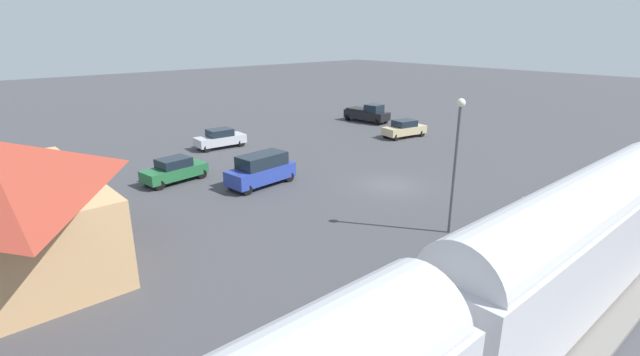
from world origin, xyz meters
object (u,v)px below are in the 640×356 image
object	(u,v)px
suv_blue	(261,169)
sedan_green	(174,170)
pedestrian_on_platform	(521,210)
sedan_silver	(220,138)
light_pole_near_platform	(457,150)
pickup_black	(367,113)
sedan_tan	(404,129)
pedestrian_waiting_far	(591,176)

from	to	relation	value
suv_blue	sedan_green	bearing A→B (deg)	41.76
pedestrian_on_platform	suv_blue	distance (m)	16.66
sedan_green	sedan_silver	world-z (taller)	same
pedestrian_on_platform	sedan_green	size ratio (longest dim) A/B	0.36
sedan_green	light_pole_near_platform	distance (m)	19.60
sedan_green	pickup_black	size ratio (longest dim) A/B	0.84
suv_blue	pedestrian_on_platform	bearing A→B (deg)	-159.30
sedan_green	pickup_black	world-z (taller)	pickup_black
light_pole_near_platform	pedestrian_on_platform	bearing A→B (deg)	-131.16
pickup_black	sedan_tan	bearing A→B (deg)	158.71
pedestrian_waiting_far	sedan_silver	xyz separation A→B (m)	(27.10, 11.90, -0.40)
pedestrian_waiting_far	sedan_tan	xyz separation A→B (m)	(18.70, -4.19, -0.40)
pedestrian_on_platform	sedan_silver	size ratio (longest dim) A/B	0.37
sedan_green	sedan_silver	size ratio (longest dim) A/B	1.02
pedestrian_on_platform	sedan_tan	bearing A→B (deg)	-35.96
sedan_tan	pedestrian_on_platform	bearing A→B (deg)	144.04
sedan_tan	sedan_silver	xyz separation A→B (m)	(8.40, 16.10, 0.00)
sedan_tan	sedan_silver	distance (m)	18.15
suv_blue	sedan_tan	bearing A→B (deg)	-81.36
pickup_black	sedan_silver	world-z (taller)	pickup_black
suv_blue	sedan_silver	world-z (taller)	suv_blue
pedestrian_waiting_far	suv_blue	distance (m)	21.85
pedestrian_on_platform	sedan_silver	distance (m)	27.04
sedan_tan	sedan_green	bearing A→B (deg)	85.70
pedestrian_waiting_far	sedan_tan	size ratio (longest dim) A/B	0.36
pedestrian_waiting_far	sedan_silver	size ratio (longest dim) A/B	0.37
sedan_silver	light_pole_near_platform	distance (m)	24.72
pedestrian_on_platform	light_pole_near_platform	size ratio (longest dim) A/B	0.24
pedestrian_waiting_far	sedan_green	size ratio (longest dim) A/B	0.36
pedestrian_on_platform	sedan_silver	xyz separation A→B (m)	(26.91, 2.67, -0.40)
pickup_black	light_pole_near_platform	distance (m)	30.99
pedestrian_waiting_far	pickup_black	distance (m)	27.60
pedestrian_waiting_far	sedan_tan	world-z (taller)	pedestrian_waiting_far
light_pole_near_platform	sedan_silver	bearing A→B (deg)	-0.35
pedestrian_waiting_far	suv_blue	bearing A→B (deg)	43.82
pedestrian_on_platform	light_pole_near_platform	world-z (taller)	light_pole_near_platform
pedestrian_on_platform	pickup_black	bearing A→B (deg)	-32.00
sedan_green	sedan_silver	bearing A→B (deg)	-48.24
pedestrian_waiting_far	sedan_silver	distance (m)	29.60
pickup_black	light_pole_near_platform	world-z (taller)	light_pole_near_platform
suv_blue	sedan_green	xyz separation A→B (m)	(4.70, 4.20, -0.27)
sedan_green	sedan_tan	distance (m)	23.59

